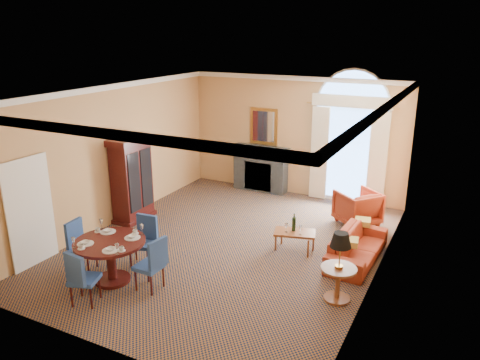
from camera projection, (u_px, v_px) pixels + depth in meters
The scene contains 12 objects.
ground at pixel (229, 245), 9.87m from camera, with size 7.50×7.50×0.00m, color #121F3A.
room_envelope at pixel (243, 122), 9.67m from camera, with size 6.04×7.52×3.45m.
armoire at pixel (132, 181), 10.95m from camera, with size 0.57×1.01×1.99m.
dining_table at pixel (110, 252), 8.28m from camera, with size 1.26×1.26×0.99m.
dining_chair_north at pixel (144, 237), 8.97m from camera, with size 0.56×0.56×0.97m.
dining_chair_south at pixel (80, 276), 7.54m from camera, with size 0.54×0.54×0.97m.
dining_chair_east at pixel (153, 261), 8.01m from camera, with size 0.47×0.46×0.97m.
dining_chair_west at pixel (79, 242), 8.72m from camera, with size 0.54×0.54×0.97m.
sofa at pixel (357, 247), 9.15m from camera, with size 1.92×0.75×0.56m, color #9C331C.
armchair at pixel (357, 207), 10.85m from camera, with size 0.86×0.88×0.80m, color #9C331C.
coffee_table at pixel (295, 232), 9.50m from camera, with size 0.92×0.67×0.79m.
side_table at pixel (339, 259), 7.64m from camera, with size 0.60×0.60×1.20m.
Camera 1 is at (4.26, -7.90, 4.33)m, focal length 35.00 mm.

